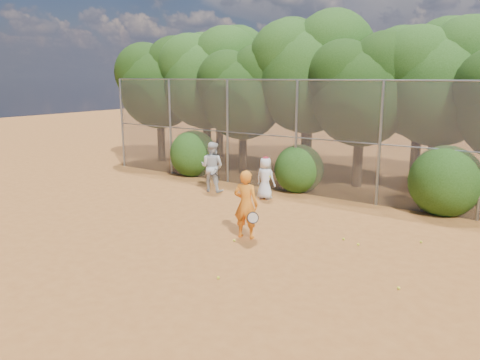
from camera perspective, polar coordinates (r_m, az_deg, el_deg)
The scene contains 23 objects.
ground at distance 11.73m, azimuth -2.92°, elevation -8.06°, with size 80.00×80.00×0.00m, color #975522.
fence_back at distance 16.34m, azimuth 9.58°, elevation 5.09°, with size 20.05×0.09×4.03m.
tree_0 at distance 23.25m, azimuth -9.68°, elevation 11.91°, with size 4.38×3.81×6.00m.
tree_1 at distance 21.98m, azimuth -3.95°, elevation 12.63°, with size 4.64×4.03×6.35m.
tree_2 at distance 19.95m, azimuth 0.52°, elevation 11.00°, with size 3.99×3.47×5.47m.
tree_3 at distance 19.55m, azimuth 8.52°, elevation 13.22°, with size 4.89×4.26×6.70m.
tree_4 at distance 18.02m, azimuth 14.83°, elevation 10.98°, with size 4.19×3.64×5.73m.
tree_5 at distance 18.11m, azimuth 23.38°, elevation 11.31°, with size 4.51×3.92×6.17m.
tree_9 at distance 24.41m, azimuth -2.40°, elevation 13.05°, with size 4.83×4.20×6.62m.
tree_10 at distance 21.97m, azimuth 8.74°, elevation 13.73°, with size 5.15×4.48×7.06m.
tree_11 at distance 19.89m, azimuth 21.49°, elevation 11.82°, with size 4.64×4.03×6.35m.
bush_0 at distance 19.90m, azimuth -5.69°, elevation 3.46°, with size 2.00×2.00×2.00m, color #1C4010.
bush_1 at distance 17.17m, azimuth 7.20°, elevation 1.62°, with size 1.80×1.80×1.80m, color #1C4010.
bush_2 at distance 15.54m, azimuth 23.81°, elevation 0.24°, with size 2.20×2.20×2.20m, color #1C4010.
player_yellow at distance 12.05m, azimuth 0.72°, elevation -3.00°, with size 0.87×0.63×1.79m.
player_teen at distance 15.96m, azimuth 3.12°, elevation 0.26°, with size 0.72×0.48×1.48m.
player_white at distance 16.99m, azimuth -3.42°, elevation 1.62°, with size 0.99×0.88×1.82m.
ball_0 at distance 12.10m, azimuth 14.22°, elevation -7.61°, with size 0.07×0.07×0.07m, color yellow.
ball_1 at distance 12.40m, azimuth 12.52°, elevation -7.04°, with size 0.07×0.07×0.07m, color yellow.
ball_2 at distance 9.93m, azimuth -2.65°, elevation -11.81°, with size 0.07×0.07×0.07m, color yellow.
ball_3 at distance 9.98m, azimuth 18.78°, elevation -12.37°, with size 0.07×0.07×0.07m, color yellow.
ball_4 at distance 12.01m, azimuth -0.71°, elevation -7.37°, with size 0.07×0.07×0.07m, color yellow.
ball_5 at distance 12.75m, azimuth 21.21°, elevation -7.05°, with size 0.07×0.07×0.07m, color yellow.
Camera 1 is at (6.69, -8.70, 4.13)m, focal length 35.00 mm.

